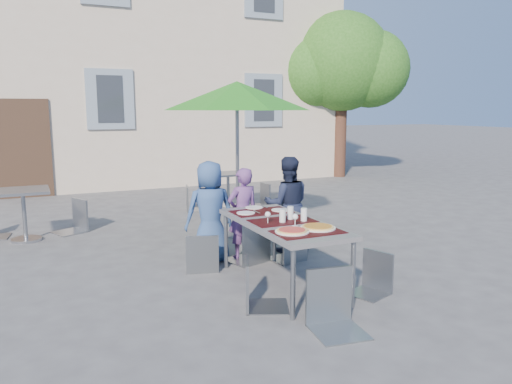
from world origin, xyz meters
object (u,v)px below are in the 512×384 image
child_0 (210,212)px  chair_0 (202,230)px  pizza_near_right (318,227)px  cafe_table_1 (228,185)px  chair_5 (335,264)px  child_1 (243,213)px  chair_3 (257,255)px  cafe_table_0 (24,205)px  bg_chair_l_1 (192,183)px  bg_chair_r_0 (73,196)px  bg_chair_r_1 (261,181)px  chair_2 (291,221)px  dining_table (282,226)px  child_2 (287,204)px  pizza_near_left (292,231)px  chair_4 (374,249)px  chair_1 (251,216)px  patio_umbrella (237,97)px

child_0 → chair_0: (-0.24, -0.36, -0.14)m
pizza_near_right → cafe_table_1: pizza_near_right is taller
chair_0 → chair_5: chair_5 is taller
child_1 → chair_3: child_1 is taller
cafe_table_0 → bg_chair_l_1: bearing=21.3°
chair_3 → bg_chair_r_0: bearing=108.5°
cafe_table_0 → bg_chair_r_1: (4.44, 1.03, -0.05)m
chair_0 → chair_3: size_ratio=0.95×
chair_2 → chair_3: chair_3 is taller
dining_table → cafe_table_1: dining_table is taller
child_0 → child_2: 1.14m
dining_table → child_2: (0.72, 1.23, -0.03)m
cafe_table_1 → cafe_table_0: bearing=-162.4°
pizza_near_right → chair_2: (0.36, 1.25, -0.23)m
chair_5 → bg_chair_r_0: size_ratio=1.03×
pizza_near_left → pizza_near_right: (0.32, 0.03, 0.00)m
pizza_near_left → child_1: child_1 is taller
chair_4 → chair_2: bearing=101.2°
pizza_near_right → child_0: bearing=108.9°
bg_chair_l_1 → chair_4: bearing=-85.2°
child_2 → child_1: bearing=24.0°
dining_table → chair_5: chair_5 is taller
chair_0 → cafe_table_1: 4.09m
chair_1 → pizza_near_right: bearing=-84.6°
child_1 → chair_2: size_ratio=1.32×
dining_table → chair_2: 0.95m
chair_5 → patio_umbrella: patio_umbrella is taller
cafe_table_1 → chair_3: bearing=-108.4°
chair_2 → bg_chair_r_1: chair_2 is taller
pizza_near_right → patio_umbrella: 3.19m
chair_5 → child_2: bearing=71.4°
cafe_table_0 → cafe_table_1: (3.77, 1.20, -0.10)m
chair_2 → cafe_table_0: 4.07m
bg_chair_l_1 → bg_chair_r_1: size_ratio=1.06×
dining_table → chair_1: (0.03, 0.93, -0.08)m
patio_umbrella → bg_chair_l_1: bearing=92.2°
chair_0 → chair_5: (0.57, -2.05, 0.08)m
chair_3 → bg_chair_l_1: size_ratio=1.02×
child_0 → child_1: (0.44, -0.05, -0.05)m
child_2 → chair_0: size_ratio=1.48×
child_1 → bg_chair_l_1: child_1 is taller
pizza_near_left → child_1: (0.18, 1.67, -0.16)m
dining_table → child_1: 1.17m
chair_4 → bg_chair_r_1: bearing=78.5°
child_2 → bg_chair_l_1: size_ratio=1.44×
child_2 → chair_2: bearing=86.4°
dining_table → chair_0: bearing=127.1°
pizza_near_right → child_2: size_ratio=0.28×
chair_4 → chair_5: size_ratio=0.83×
chair_0 → cafe_table_1: size_ratio=1.29×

